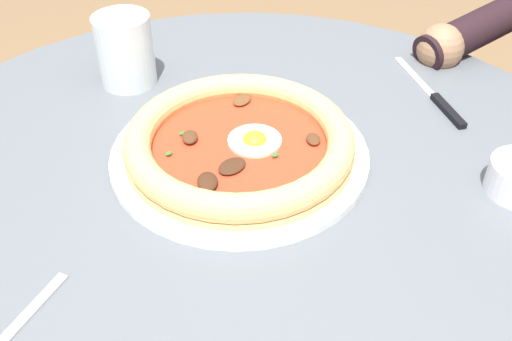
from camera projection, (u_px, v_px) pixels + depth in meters
name	position (u px, v px, depth m)	size (l,w,h in m)	color
dining_table	(243.00, 281.00, 0.74)	(0.92, 0.92, 0.74)	#565B60
pizza_on_plate	(240.00, 144.00, 0.67)	(0.30, 0.30, 0.04)	white
water_glass	(126.00, 55.00, 0.79)	(0.08, 0.08, 0.10)	silver
steak_knife	(437.00, 100.00, 0.77)	(0.10, 0.17, 0.01)	silver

